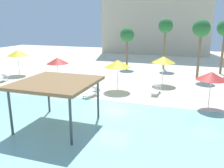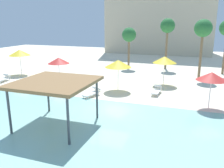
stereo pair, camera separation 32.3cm
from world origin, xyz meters
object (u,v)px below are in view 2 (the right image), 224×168
object	(u,v)px
lounge_chair_2	(157,90)
beach_umbrella_yellow_1	(165,60)
beach_umbrella_red_4	(59,61)
lounge_chair_5	(4,78)
shade_pavilion	(55,84)
palm_tree_0	(129,36)
beach_umbrella_red_3	(212,76)
lounge_chair_3	(61,89)
lounge_chair_1	(92,92)
lounge_chair_0	(42,79)
beach_umbrella_yellow_2	(20,53)
palm_tree_2	(203,30)
beach_umbrella_yellow_0	(118,64)
palm_tree_3	(168,27)

from	to	relation	value
lounge_chair_2	beach_umbrella_yellow_1	bearing A→B (deg)	-179.86
beach_umbrella_red_4	lounge_chair_5	distance (m)	6.28
shade_pavilion	beach_umbrella_yellow_1	world-z (taller)	beach_umbrella_yellow_1
shade_pavilion	palm_tree_0	bearing A→B (deg)	92.97
shade_pavilion	beach_umbrella_red_3	xyz separation A→B (m)	(8.83, 6.42, -0.26)
beach_umbrella_red_3	lounge_chair_3	distance (m)	12.55
lounge_chair_1	lounge_chair_2	size ratio (longest dim) A/B	1.04
lounge_chair_0	shade_pavilion	bearing A→B (deg)	43.23
beach_umbrella_red_3	lounge_chair_0	size ratio (longest dim) A/B	1.40
lounge_chair_2	palm_tree_0	size ratio (longest dim) A/B	0.35
beach_umbrella_yellow_2	lounge_chair_1	bearing A→B (deg)	-23.77
lounge_chair_1	palm_tree_2	size ratio (longest dim) A/B	0.31
beach_umbrella_red_4	lounge_chair_0	distance (m)	2.64
beach_umbrella_yellow_2	lounge_chair_1	distance (m)	13.01
beach_umbrella_red_4	lounge_chair_1	world-z (taller)	beach_umbrella_red_4
beach_umbrella_red_3	palm_tree_2	distance (m)	10.30
lounge_chair_2	lounge_chair_1	bearing A→B (deg)	-61.19
shade_pavilion	lounge_chair_2	bearing A→B (deg)	62.01
lounge_chair_1	beach_umbrella_yellow_0	bearing A→B (deg)	165.38
beach_umbrella_yellow_1	lounge_chair_2	distance (m)	4.13
lounge_chair_0	beach_umbrella_yellow_1	bearing A→B (deg)	108.29
shade_pavilion	lounge_chair_3	bearing A→B (deg)	119.43
palm_tree_3	shade_pavilion	bearing A→B (deg)	-100.48
lounge_chair_2	lounge_chair_5	distance (m)	16.14
beach_umbrella_red_4	lounge_chair_0	world-z (taller)	beach_umbrella_red_4
beach_umbrella_yellow_1	lounge_chair_3	world-z (taller)	beach_umbrella_yellow_1
palm_tree_2	lounge_chair_2	bearing A→B (deg)	-115.02
beach_umbrella_yellow_2	lounge_chair_2	size ratio (longest dim) A/B	1.55
shade_pavilion	lounge_chair_5	world-z (taller)	shade_pavilion
beach_umbrella_yellow_0	beach_umbrella_red_3	distance (m)	8.14
lounge_chair_0	lounge_chair_2	bearing A→B (deg)	92.21
shade_pavilion	lounge_chair_2	world-z (taller)	shade_pavilion
shade_pavilion	beach_umbrella_yellow_0	size ratio (longest dim) A/B	1.56
beach_umbrella_red_4	beach_umbrella_yellow_2	bearing A→B (deg)	165.70
lounge_chair_5	palm_tree_3	bearing A→B (deg)	121.92
palm_tree_0	palm_tree_2	distance (m)	9.85
lounge_chair_1	lounge_chair_5	xyz separation A→B (m)	(-11.05, 1.59, 0.00)
shade_pavilion	palm_tree_2	distance (m)	18.38
beach_umbrella_red_3	beach_umbrella_red_4	xyz separation A→B (m)	(-14.66, 3.30, -0.14)
lounge_chair_3	lounge_chair_5	world-z (taller)	same
lounge_chair_1	lounge_chair_3	world-z (taller)	same
shade_pavilion	lounge_chair_0	distance (m)	11.89
lounge_chair_2	beach_umbrella_red_3	bearing A→B (deg)	63.46
shade_pavilion	lounge_chair_1	size ratio (longest dim) A/B	2.21
beach_umbrella_yellow_0	beach_umbrella_yellow_2	bearing A→B (deg)	168.90
beach_umbrella_yellow_0	palm_tree_2	distance (m)	10.74
shade_pavilion	lounge_chair_1	xyz separation A→B (m)	(-0.43, 6.16, -2.32)
lounge_chair_0	palm_tree_0	world-z (taller)	palm_tree_0
lounge_chair_5	palm_tree_3	size ratio (longest dim) A/B	0.30
beach_umbrella_yellow_0	beach_umbrella_red_3	world-z (taller)	beach_umbrella_yellow_0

